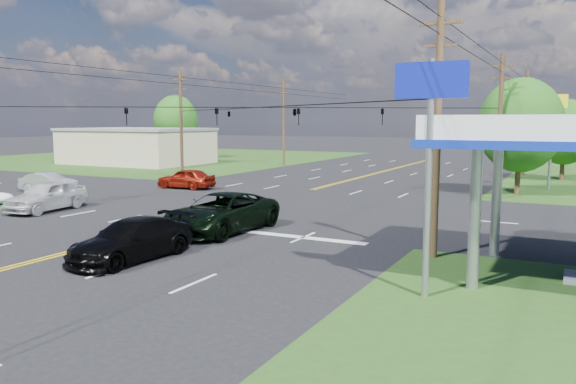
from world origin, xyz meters
The scene contains 21 objects.
ground centered at (0.00, 12.00, 0.00)m, with size 280.00×280.00×0.00m, color black.
grass_nw centered at (-35.00, 44.00, 0.00)m, with size 46.00×48.00×0.03m, color #254616.
stop_bar centered at (5.00, 4.00, 0.00)m, with size 10.00×0.50×0.02m, color silver.
retail_nw centered at (-30.00, 34.00, 2.00)m, with size 16.00×11.00×4.00m, color #C0B390.
pole_se centered at (13.00, 3.00, 4.92)m, with size 1.60×0.28×9.50m.
pole_nw centered at (-13.00, 21.00, 4.92)m, with size 1.60×0.28×9.50m.
pole_ne centered at (13.00, 21.00, 4.92)m, with size 1.60×0.28×9.50m.
pole_left_far centered at (-13.00, 40.00, 5.17)m, with size 1.60×0.28×10.00m.
pole_right_far centered at (13.00, 40.00, 5.17)m, with size 1.60×0.28×10.00m.
span_wire_signals centered at (0.00, 12.00, 6.00)m, with size 26.00×18.00×1.13m.
power_lines centered at (0.00, 10.00, 8.60)m, with size 26.04×100.00×0.64m.
tree_right_a centered at (14.00, 24.00, 4.87)m, with size 5.70×5.70×8.18m.
tree_right_b centered at (16.50, 36.00, 4.22)m, with size 4.94×4.94×7.09m.
tree_far_l centered at (-32.00, 44.00, 5.19)m, with size 6.08×6.08×8.72m.
pickup_dkgreen centered at (3.00, 3.45, 0.90)m, with size 3.00×6.51×1.81m, color black.
suv_black centered at (3.00, -2.49, 0.77)m, with size 2.14×5.27×1.53m, color black.
pickup_white centered at (-9.50, 4.00, 0.87)m, with size 2.06×5.13×1.75m, color silver.
sedan_silver centered at (-16.44, 9.87, 0.72)m, with size 1.52×4.37×1.44m, color silver.
sedan_red centered at (-9.00, 16.34, 0.78)m, with size 1.84×4.58×1.56m, color maroon.
polesign_se centered at (13.90, -2.00, 5.32)m, with size 2.04×0.37×6.92m.
polesign_ne centered at (15.79, 28.71, 5.52)m, with size 2.00×0.32×7.24m.
Camera 1 is at (17.70, -18.10, 5.19)m, focal length 35.00 mm.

